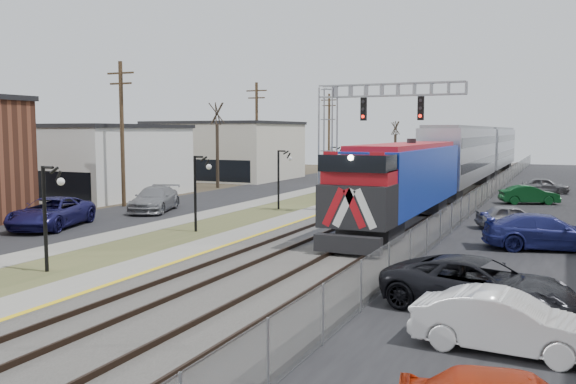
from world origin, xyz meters
The scene contains 23 objects.
street_west centered at (-11.50, 35.00, 0.02)m, with size 7.00×120.00×0.04m, color black.
sidewalk centered at (-7.00, 35.00, 0.04)m, with size 2.00×120.00×0.08m, color gray.
grass_median centered at (-4.00, 35.00, 0.03)m, with size 4.00×120.00×0.06m, color #4A522B.
platform centered at (-1.00, 35.00, 0.12)m, with size 2.00×120.00×0.24m, color gray.
ballast_bed centered at (4.00, 35.00, 0.10)m, with size 8.00×120.00×0.20m, color #595651.
platform_edge centered at (-0.12, 35.00, 0.24)m, with size 0.24×120.00×0.01m, color gold.
track_near centered at (2.00, 35.00, 0.28)m, with size 1.58×120.00×0.15m.
track_far centered at (5.50, 35.00, 0.28)m, with size 1.58×120.00×0.15m.
train centered at (5.50, 47.54, 2.88)m, with size 3.00×63.05×5.33m.
signal_gantry centered at (1.22, 27.99, 5.59)m, with size 9.00×1.07×8.15m.
lampposts centered at (-4.00, 18.29, 2.00)m, with size 0.14×62.14×4.00m.
utility_poles centered at (-14.50, 25.00, 5.00)m, with size 0.28×80.28×10.00m.
fence centered at (8.20, 35.00, 0.80)m, with size 0.04×120.00×1.60m, color gray.
buildings_west centered at (-21.00, 24.21, 3.01)m, with size 14.00×67.00×7.00m.
bare_trees centered at (-12.66, 38.91, 2.70)m, with size 12.30×42.30×5.95m.
car_lot_b centered at (12.28, 6.43, 0.71)m, with size 1.51×4.33×1.43m, color white.
car_lot_c centered at (11.28, 9.56, 0.77)m, with size 2.57×5.57×1.55m, color black.
car_lot_d centered at (12.72, 20.48, 0.78)m, with size 2.19×5.39×1.57m, color navy.
car_lot_e centered at (10.90, 25.98, 0.64)m, with size 1.52×3.77×1.29m, color slate.
car_lot_f centered at (11.07, 38.27, 0.67)m, with size 1.41×4.05×1.34m, color #0E471E.
car_street_a centered at (-11.86, 15.85, 0.82)m, with size 2.72×5.90×1.64m, color #17154C.
car_street_b centered at (-10.94, 23.76, 0.80)m, with size 2.24×5.50×1.60m, color slate.
car_lot_g centered at (11.87, 47.03, 0.66)m, with size 1.55×3.85×1.31m, color slate.
Camera 1 is at (13.45, -8.48, 5.27)m, focal length 38.00 mm.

